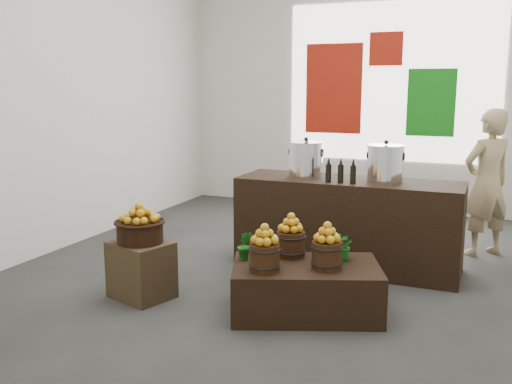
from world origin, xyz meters
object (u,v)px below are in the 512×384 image
at_px(crate, 141,270).
at_px(wicker_basket, 140,232).
at_px(counter, 348,224).
at_px(stock_pot_center, 385,165).
at_px(shopper, 487,183).
at_px(stock_pot_left, 306,160).
at_px(display_table, 306,289).

height_order(crate, wicker_basket, wicker_basket).
bearing_deg(wicker_basket, counter, 45.96).
relative_size(crate, counter, 0.22).
relative_size(stock_pot_center, shopper, 0.21).
bearing_deg(counter, stock_pot_left, -180.00).
height_order(wicker_basket, counter, counter).
bearing_deg(shopper, wicker_basket, 0.98).
bearing_deg(stock_pot_center, display_table, -106.36).
distance_m(crate, stock_pot_left, 2.14).
xyz_separation_m(counter, stock_pot_left, (-0.48, 0.00, 0.67)).
bearing_deg(shopper, stock_pot_left, -11.58).
xyz_separation_m(stock_pot_center, shopper, (0.98, 1.07, -0.30)).
distance_m(display_table, shopper, 2.89).
xyz_separation_m(wicker_basket, counter, (1.56, 1.62, -0.14)).
distance_m(counter, shopper, 1.77).
distance_m(wicker_basket, display_table, 1.60).
xyz_separation_m(display_table, shopper, (1.39, 2.46, 0.63)).
distance_m(wicker_basket, stock_pot_center, 2.58).
xyz_separation_m(wicker_basket, display_table, (1.53, 0.23, -0.41)).
bearing_deg(shopper, stock_pot_center, 5.82).
relative_size(wicker_basket, stock_pot_center, 1.16).
height_order(counter, stock_pot_left, stock_pot_left).
distance_m(counter, stock_pot_center, 0.77).
bearing_deg(stock_pot_left, crate, -123.67).
bearing_deg(display_table, stock_pot_center, 52.81).
xyz_separation_m(crate, display_table, (1.53, 0.23, -0.05)).
bearing_deg(stock_pot_left, wicker_basket, -123.67).
relative_size(crate, display_table, 0.42).
bearing_deg(crate, counter, 45.96).
relative_size(counter, shopper, 1.39).
height_order(wicker_basket, shopper, shopper).
relative_size(counter, stock_pot_center, 6.47).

